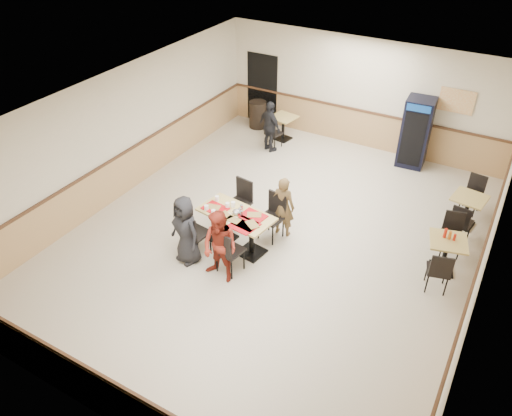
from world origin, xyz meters
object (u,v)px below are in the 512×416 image
Objects in this scene: side_table_far at (467,207)px; pepsi_cooler at (416,133)px; lone_diner at (270,127)px; diner_woman_left at (186,230)px; side_table_near at (446,250)px; main_table at (236,225)px; back_table at (283,124)px; diner_woman_right at (220,247)px; diner_man_opposite at (283,207)px; trash_bin at (258,114)px.

pepsi_cooler is at bearing 129.87° from side_table_far.
side_table_far is at bearing -165.48° from lone_diner.
diner_woman_left reaches higher than side_table_near.
diner_woman_left is at bearing -153.83° from side_table_near.
lone_diner is (-1.43, 4.07, 0.17)m from main_table.
lone_diner is at bearing 117.37° from main_table.
back_table is (-5.39, 1.74, -0.01)m from side_table_far.
diner_woman_left is at bearing 178.74° from diner_woman_right.
diner_man_opposite is at bearing 146.98° from lone_diner.
diner_man_opposite is 1.65× the size of side_table_near.
diner_woman_right is 6.54m from pepsi_cooler.
diner_woman_left is at bearing -118.91° from pepsi_cooler.
main_table reaches higher than back_table.
side_table_far is 0.42× the size of pepsi_cooler.
diner_woman_right reaches higher than side_table_near.
diner_woman_left is 6.74m from pepsi_cooler.
lone_diner reaches higher than side_table_far.
trash_bin is (-2.72, 6.20, -0.35)m from diner_woman_right.
side_table_near is 7.44m from trash_bin.
side_table_near is (3.90, 1.36, -0.06)m from main_table.
side_table_far is at bearing 87.79° from side_table_near.
diner_woman_left is 6.09m from side_table_far.
diner_man_opposite reaches higher than trash_bin.
diner_woman_left is 1.76× the size of side_table_near.
diner_woman_left is 1.92× the size of side_table_far.
side_table_far is at bearing 57.42° from diner_woman_left.
diner_woman_right is (0.88, -0.12, 0.02)m from diner_woman_left.
lone_diner is at bearing -47.95° from trash_bin.
main_table is 4.31m from lone_diner.
trash_bin is (-6.36, 3.86, -0.09)m from side_table_near.
diner_man_opposite is 5.35m from trash_bin.
lone_diner is 1.88× the size of back_table.
diner_woman_right reaches higher than lone_diner.
main_table is at bearing 70.49° from diner_woman_left.
trash_bin is at bearing 120.43° from diner_woman_right.
trash_bin reaches higher than side_table_near.
side_table_near is 6.38m from back_table.
side_table_near is 1.09× the size of side_table_far.
pepsi_cooler is (3.61, 0.39, 0.45)m from back_table.
side_table_near is at bearing -31.21° from trash_bin.
diner_woman_right is at bearing -74.01° from back_table.
diner_man_opposite is 3.32m from side_table_near.
back_table is (-5.32, 3.51, -0.02)m from side_table_near.
trash_bin reaches higher than side_table_far.
diner_woman_right reaches higher than back_table.
pepsi_cooler is (1.94, 6.24, 0.16)m from diner_woman_right.
back_table is at bearing 146.64° from side_table_near.
lone_diner is (-2.05, 3.20, 0.02)m from diner_man_opposite.
diner_man_opposite is 0.97× the size of lone_diner.
side_table_near is at bearing -33.36° from back_table.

